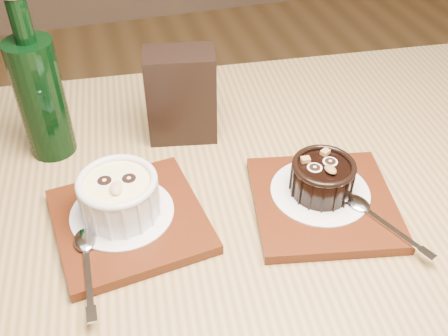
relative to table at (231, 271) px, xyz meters
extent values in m
cube|color=olive|center=(0.00, 0.00, 0.07)|extent=(1.27, 0.91, 0.04)
cylinder|color=olive|center=(0.58, 0.30, -0.30)|extent=(0.06, 0.06, 0.71)
cube|color=#50200D|center=(-0.12, 0.04, 0.10)|extent=(0.20, 0.20, 0.01)
cylinder|color=white|center=(-0.13, 0.05, 0.11)|extent=(0.13, 0.13, 0.00)
cylinder|color=silver|center=(-0.13, 0.05, 0.13)|extent=(0.09, 0.09, 0.05)
cylinder|color=#F8F097|center=(-0.13, 0.05, 0.16)|extent=(0.08, 0.08, 0.00)
torus|color=silver|center=(-0.13, 0.05, 0.16)|extent=(0.10, 0.10, 0.01)
cylinder|color=black|center=(-0.14, 0.05, 0.16)|extent=(0.02, 0.02, 0.00)
cylinder|color=black|center=(-0.12, 0.05, 0.16)|extent=(0.02, 0.02, 0.00)
ellipsoid|color=tan|center=(-0.13, 0.03, 0.16)|extent=(0.02, 0.02, 0.01)
cube|color=#50200D|center=(0.12, 0.00, 0.10)|extent=(0.21, 0.21, 0.01)
cylinder|color=white|center=(0.13, 0.01, 0.11)|extent=(0.13, 0.13, 0.00)
cylinder|color=black|center=(0.13, 0.01, 0.13)|extent=(0.08, 0.08, 0.04)
cylinder|color=black|center=(0.13, 0.01, 0.15)|extent=(0.07, 0.07, 0.00)
torus|color=black|center=(0.13, 0.01, 0.15)|extent=(0.08, 0.08, 0.01)
cylinder|color=black|center=(0.11, 0.01, 0.15)|extent=(0.02, 0.02, 0.00)
cylinder|color=black|center=(0.14, 0.02, 0.15)|extent=(0.02, 0.02, 0.00)
ellipsoid|color=brown|center=(0.13, 0.00, 0.15)|extent=(0.02, 0.02, 0.01)
cube|color=#915E2F|center=(0.11, 0.03, 0.15)|extent=(0.01, 0.01, 0.01)
cube|color=#915E2F|center=(0.14, 0.03, 0.15)|extent=(0.01, 0.01, 0.01)
cube|color=black|center=(-0.02, 0.21, 0.16)|extent=(0.11, 0.08, 0.14)
cylinder|color=black|center=(-0.21, 0.22, 0.18)|extent=(0.07, 0.07, 0.18)
cylinder|color=black|center=(-0.21, 0.22, 0.30)|extent=(0.03, 0.03, 0.06)
camera|label=1|loc=(-0.14, -0.43, 0.58)|focal=42.00mm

